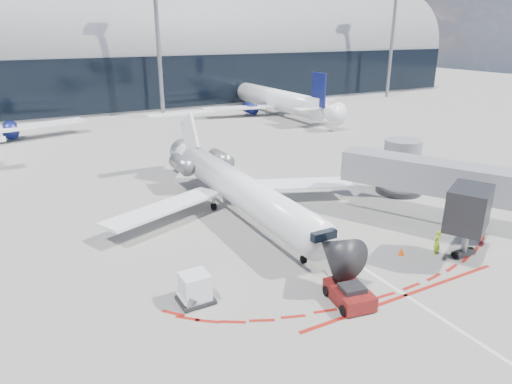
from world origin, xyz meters
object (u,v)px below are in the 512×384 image
pushback_tug (349,294)px  ramp_worker (437,242)px  regional_jet (236,186)px  uld_container (195,289)px

pushback_tug → ramp_worker: 8.74m
regional_jet → pushback_tug: 14.54m
regional_jet → uld_container: bearing=-125.6°
ramp_worker → uld_container: bearing=-22.4°
ramp_worker → uld_container: size_ratio=0.93×
regional_jet → uld_container: 13.03m
ramp_worker → pushback_tug: bearing=-3.1°
pushback_tug → ramp_worker: ramp_worker is taller
uld_container → ramp_worker: bearing=-8.6°
uld_container → pushback_tug: bearing=-29.1°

